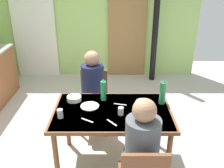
{
  "coord_description": "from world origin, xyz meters",
  "views": [
    {
      "loc": [
        0.39,
        -2.56,
        2.13
      ],
      "look_at": [
        0.39,
        -0.06,
        0.99
      ],
      "focal_mm": 39.41,
      "sensor_mm": 36.0,
      "label": 1
    }
  ],
  "objects_px": {
    "person_near_diner": "(142,143)",
    "serving_bowl_center": "(74,98)",
    "person_far_diner": "(93,83)",
    "water_bottle_green_near": "(162,92)",
    "water_bottle_green_far": "(103,90)",
    "chair_far_diner": "(94,97)",
    "dining_table": "(112,116)"
  },
  "relations": [
    {
      "from": "chair_far_diner",
      "to": "person_far_diner",
      "type": "distance_m",
      "value": 0.31
    },
    {
      "from": "serving_bowl_center",
      "to": "person_far_diner",
      "type": "bearing_deg",
      "value": 64.77
    },
    {
      "from": "water_bottle_green_near",
      "to": "dining_table",
      "type": "bearing_deg",
      "value": -164.79
    },
    {
      "from": "water_bottle_green_near",
      "to": "water_bottle_green_far",
      "type": "bearing_deg",
      "value": 172.78
    },
    {
      "from": "person_near_diner",
      "to": "water_bottle_green_far",
      "type": "distance_m",
      "value": 0.95
    },
    {
      "from": "water_bottle_green_far",
      "to": "serving_bowl_center",
      "type": "relative_size",
      "value": 1.62
    },
    {
      "from": "dining_table",
      "to": "water_bottle_green_far",
      "type": "relative_size",
      "value": 4.75
    },
    {
      "from": "dining_table",
      "to": "person_far_diner",
      "type": "xyz_separation_m",
      "value": [
        -0.26,
        0.63,
        0.12
      ]
    },
    {
      "from": "dining_table",
      "to": "chair_far_diner",
      "type": "relative_size",
      "value": 1.5
    },
    {
      "from": "chair_far_diner",
      "to": "water_bottle_green_near",
      "type": "distance_m",
      "value": 1.1
    },
    {
      "from": "chair_far_diner",
      "to": "water_bottle_green_near",
      "type": "xyz_separation_m",
      "value": [
        0.84,
        -0.61,
        0.38
      ]
    },
    {
      "from": "person_far_diner",
      "to": "water_bottle_green_far",
      "type": "bearing_deg",
      "value": 111.7
    },
    {
      "from": "person_near_diner",
      "to": "person_far_diner",
      "type": "distance_m",
      "value": 1.37
    },
    {
      "from": "water_bottle_green_near",
      "to": "water_bottle_green_far",
      "type": "distance_m",
      "value": 0.69
    },
    {
      "from": "person_near_diner",
      "to": "serving_bowl_center",
      "type": "height_order",
      "value": "person_near_diner"
    },
    {
      "from": "dining_table",
      "to": "person_far_diner",
      "type": "height_order",
      "value": "person_far_diner"
    },
    {
      "from": "dining_table",
      "to": "person_near_diner",
      "type": "bearing_deg",
      "value": -67.84
    },
    {
      "from": "person_near_diner",
      "to": "serving_bowl_center",
      "type": "bearing_deg",
      "value": 129.53
    },
    {
      "from": "water_bottle_green_near",
      "to": "serving_bowl_center",
      "type": "xyz_separation_m",
      "value": [
        -1.03,
        0.07,
        -0.12
      ]
    },
    {
      "from": "person_far_diner",
      "to": "serving_bowl_center",
      "type": "bearing_deg",
      "value": 64.77
    },
    {
      "from": "water_bottle_green_near",
      "to": "water_bottle_green_far",
      "type": "relative_size",
      "value": 1.1
    },
    {
      "from": "dining_table",
      "to": "person_far_diner",
      "type": "distance_m",
      "value": 0.7
    },
    {
      "from": "water_bottle_green_near",
      "to": "serving_bowl_center",
      "type": "height_order",
      "value": "water_bottle_green_near"
    },
    {
      "from": "chair_far_diner",
      "to": "person_near_diner",
      "type": "distance_m",
      "value": 1.52
    },
    {
      "from": "person_far_diner",
      "to": "water_bottle_green_near",
      "type": "distance_m",
      "value": 0.97
    },
    {
      "from": "person_far_diner",
      "to": "serving_bowl_center",
      "type": "distance_m",
      "value": 0.45
    },
    {
      "from": "person_near_diner",
      "to": "serving_bowl_center",
      "type": "relative_size",
      "value": 4.53
    },
    {
      "from": "person_far_diner",
      "to": "water_bottle_green_far",
      "type": "height_order",
      "value": "person_far_diner"
    },
    {
      "from": "serving_bowl_center",
      "to": "person_near_diner",
      "type": "bearing_deg",
      "value": -50.47
    },
    {
      "from": "chair_far_diner",
      "to": "person_far_diner",
      "type": "relative_size",
      "value": 1.13
    },
    {
      "from": "person_far_diner",
      "to": "water_bottle_green_near",
      "type": "height_order",
      "value": "person_far_diner"
    },
    {
      "from": "water_bottle_green_far",
      "to": "serving_bowl_center",
      "type": "xyz_separation_m",
      "value": [
        -0.35,
        -0.02,
        -0.1
      ]
    }
  ]
}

